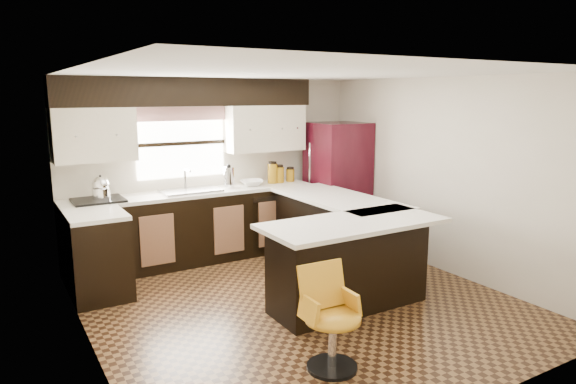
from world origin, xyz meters
TOP-DOWN VIEW (x-y plane):
  - floor at (0.00, 0.00)m, footprint 4.40×4.40m
  - ceiling at (0.00, 0.00)m, footprint 4.40×4.40m
  - wall_back at (0.00, 2.20)m, footprint 4.40×0.00m
  - wall_front at (0.00, -2.20)m, footprint 4.40×0.00m
  - wall_left at (-2.10, 0.00)m, footprint 0.00×4.40m
  - wall_right at (2.10, 0.00)m, footprint 0.00×4.40m
  - base_cab_back at (-0.45, 1.90)m, footprint 3.30×0.60m
  - base_cab_left at (-1.80, 1.25)m, footprint 0.60×0.70m
  - counter_back at (-0.45, 1.90)m, footprint 3.30×0.60m
  - counter_left at (-1.80, 1.25)m, footprint 0.60×0.70m
  - soffit at (-0.40, 2.03)m, footprint 3.40×0.35m
  - upper_cab_left at (-1.62, 2.03)m, footprint 0.94×0.35m
  - upper_cab_right at (0.68, 2.03)m, footprint 1.14×0.35m
  - window_pane at (-0.50, 2.18)m, footprint 1.20×0.02m
  - valance at (-0.50, 2.14)m, footprint 1.30×0.06m
  - sink at (-0.50, 1.88)m, footprint 0.75×0.45m
  - dishwasher at (0.55, 1.61)m, footprint 0.58×0.03m
  - cooktop at (-1.65, 1.88)m, footprint 0.58×0.50m
  - peninsula_long at (0.90, 0.62)m, footprint 0.60×1.95m
  - peninsula_return at (0.38, -0.35)m, footprint 1.65×0.60m
  - counter_pen_long at (0.95, 0.62)m, footprint 0.84×1.95m
  - counter_pen_return at (0.35, -0.44)m, footprint 1.89×0.84m
  - refrigerator at (1.70, 1.67)m, footprint 0.77×0.74m
  - bar_chair at (-0.49, -1.28)m, footprint 0.47×0.47m
  - kettle at (-1.61, 1.88)m, footprint 0.21×0.21m
  - percolator at (0.05, 1.90)m, footprint 0.15×0.15m
  - mixing_bowl at (0.40, 1.90)m, footprint 0.38×0.38m
  - canister_large at (0.74, 1.92)m, footprint 0.14×0.14m
  - canister_med at (0.85, 1.92)m, footprint 0.14×0.14m
  - canister_small at (1.03, 1.92)m, footprint 0.12×0.12m

SIDE VIEW (x-z plane):
  - floor at x=0.00m, z-range 0.00..0.00m
  - bar_chair at x=-0.49m, z-range 0.00..0.85m
  - dishwasher at x=0.55m, z-range 0.04..0.82m
  - base_cab_back at x=-0.45m, z-range 0.00..0.90m
  - base_cab_left at x=-1.80m, z-range 0.00..0.90m
  - peninsula_long at x=0.90m, z-range 0.00..0.90m
  - peninsula_return at x=0.38m, z-range 0.00..0.90m
  - refrigerator at x=1.70m, z-range 0.00..1.79m
  - counter_back at x=-0.45m, z-range 0.90..0.94m
  - counter_left at x=-1.80m, z-range 0.90..0.94m
  - counter_pen_long at x=0.95m, z-range 0.90..0.94m
  - counter_pen_return at x=0.35m, z-range 0.90..0.94m
  - cooktop at x=-1.65m, z-range 0.94..0.97m
  - sink at x=-0.50m, z-range 0.95..0.98m
  - mixing_bowl at x=0.40m, z-range 0.95..1.02m
  - canister_small at x=1.03m, z-range 0.95..1.12m
  - canister_med at x=0.85m, z-range 0.95..1.17m
  - canister_large at x=0.74m, z-range 0.95..1.22m
  - percolator at x=0.05m, z-range 0.95..1.23m
  - kettle at x=-1.61m, z-range 0.97..1.26m
  - wall_back at x=0.00m, z-range -1.00..3.40m
  - wall_front at x=0.00m, z-range -1.00..3.40m
  - wall_left at x=-2.10m, z-range -1.00..3.40m
  - wall_right at x=2.10m, z-range -1.00..3.40m
  - window_pane at x=-0.50m, z-range 1.10..2.00m
  - upper_cab_left at x=-1.62m, z-range 1.40..2.04m
  - upper_cab_right at x=0.68m, z-range 1.40..2.04m
  - valance at x=-0.50m, z-range 1.85..2.03m
  - soffit at x=-0.40m, z-range 2.04..2.40m
  - ceiling at x=0.00m, z-range 2.40..2.40m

